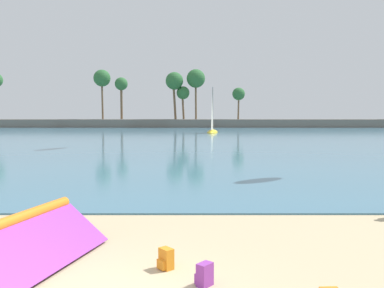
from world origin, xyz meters
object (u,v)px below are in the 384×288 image
(backpack_spare, at_px, (168,259))
(sailboat_near_shore, at_px, (214,128))
(backpack_near_kite, at_px, (206,275))
(folded_kite, at_px, (24,230))

(backpack_spare, distance_m, sailboat_near_shore, 57.13)
(sailboat_near_shore, bearing_deg, backpack_spare, -93.78)
(backpack_spare, relative_size, sailboat_near_shore, 0.06)
(backpack_near_kite, height_order, sailboat_near_shore, sailboat_near_shore)
(backpack_spare, bearing_deg, sailboat_near_shore, 86.22)
(sailboat_near_shore, bearing_deg, folded_kite, -96.99)
(backpack_spare, height_order, sailboat_near_shore, sailboat_near_shore)
(backpack_spare, bearing_deg, folded_kite, 172.60)
(backpack_near_kite, distance_m, sailboat_near_shore, 57.92)
(folded_kite, xyz_separation_m, backpack_near_kite, (3.95, -1.25, -0.49))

